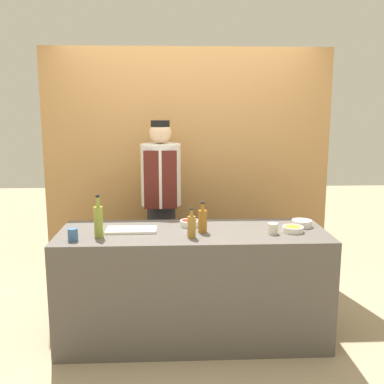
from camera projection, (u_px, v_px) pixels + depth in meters
The scene contains 13 objects.
ground_plane at pixel (193, 336), 3.65m from camera, with size 14.00×14.00×0.00m, color tan.
cabinet_wall at pixel (187, 170), 4.57m from camera, with size 2.84×0.18×2.40m.
counter at pixel (193, 284), 3.56m from camera, with size 2.08×0.74×0.88m.
sauce_bowl_red at pixel (190, 223), 3.62m from camera, with size 0.16×0.16×0.05m.
sauce_bowl_yellow at pixel (293, 229), 3.45m from camera, with size 0.16×0.16×0.04m.
sauce_bowl_green at pixel (302, 223), 3.60m from camera, with size 0.16×0.16×0.05m.
cutting_board at pixel (131, 230), 3.47m from camera, with size 0.39×0.19×0.02m.
bottle_vinegar at pixel (192, 226), 3.29m from camera, with size 0.06×0.06×0.22m.
bottle_oil at pixel (99, 221), 3.29m from camera, with size 0.07×0.07×0.32m.
bottle_amber at pixel (203, 220), 3.43m from camera, with size 0.07×0.07×0.24m.
cup_blue at pixel (73, 235), 3.21m from camera, with size 0.07×0.07×0.09m.
cup_cream at pixel (273, 229), 3.40m from camera, with size 0.08×0.08×0.08m.
chef_center at pixel (161, 205), 4.22m from camera, with size 0.37×0.37×1.71m.
Camera 1 is at (-0.16, -3.36, 1.82)m, focal length 42.00 mm.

